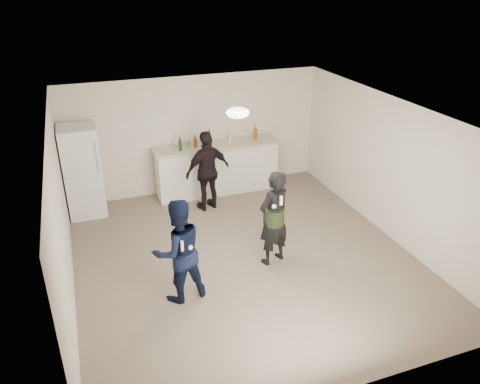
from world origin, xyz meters
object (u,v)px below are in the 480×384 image
object	(u,v)px
fridge	(83,171)
man	(178,251)
counter	(217,169)
spectator	(208,171)
shaker	(188,145)
woman	(274,218)

from	to	relation	value
fridge	man	size ratio (longest dim) A/B	1.13
counter	spectator	xyz separation A→B (m)	(-0.41, -0.70, 0.29)
counter	shaker	distance (m)	0.90
man	spectator	xyz separation A→B (m)	(1.21, 2.62, 0.02)
man	counter	bearing A→B (deg)	-125.78
shaker	woman	xyz separation A→B (m)	(0.67, -2.88, -0.36)
fridge	shaker	world-z (taller)	fridge
shaker	spectator	bearing A→B (deg)	-71.76
counter	man	size ratio (longest dim) A/B	1.63
counter	woman	distance (m)	2.93
woman	spectator	distance (m)	2.26
counter	fridge	distance (m)	2.77
spectator	counter	bearing A→B (deg)	-134.01
man	woman	world-z (taller)	woman
counter	spectator	size ratio (longest dim) A/B	1.59
fridge	spectator	bearing A→B (deg)	-15.01
man	spectator	size ratio (longest dim) A/B	0.98
counter	fridge	size ratio (longest dim) A/B	1.44
shaker	man	bearing A→B (deg)	-106.75
man	spectator	distance (m)	2.88
fridge	shaker	size ratio (longest dim) A/B	10.59
spectator	woman	bearing A→B (deg)	88.05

